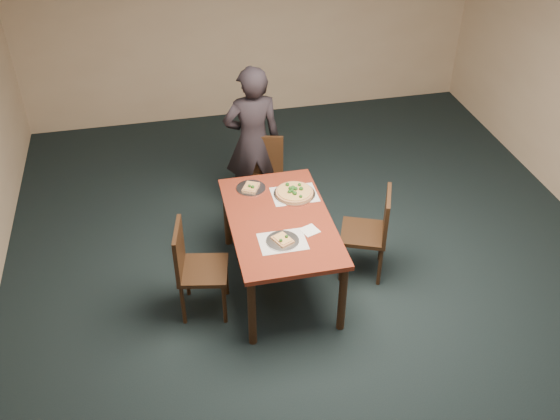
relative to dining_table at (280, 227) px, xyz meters
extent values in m
plane|color=black|center=(0.38, -0.47, -0.66)|extent=(8.00, 8.00, 0.00)
plane|color=#CBAD8D|center=(0.38, 3.53, 0.74)|extent=(6.00, 0.00, 6.00)
plane|color=white|center=(0.38, -0.47, 2.14)|extent=(8.00, 8.00, 0.00)
cube|color=#601E13|center=(0.00, 0.00, 0.07)|extent=(0.90, 1.50, 0.04)
cylinder|color=black|center=(-0.39, -0.69, -0.31)|extent=(0.07, 0.07, 0.70)
cylinder|color=black|center=(-0.39, 0.69, -0.31)|extent=(0.07, 0.07, 0.70)
cylinder|color=black|center=(0.39, -0.69, -0.31)|extent=(0.07, 0.07, 0.70)
cylinder|color=black|center=(0.39, 0.69, -0.31)|extent=(0.07, 0.07, 0.70)
cube|color=black|center=(0.04, 1.03, -0.21)|extent=(0.51, 0.51, 0.04)
cylinder|color=black|center=(-0.18, 0.90, -0.44)|extent=(0.04, 0.04, 0.43)
cylinder|color=black|center=(-0.09, 1.25, -0.44)|extent=(0.04, 0.04, 0.43)
cylinder|color=black|center=(0.17, 0.81, -0.44)|extent=(0.04, 0.04, 0.43)
cylinder|color=black|center=(0.26, 1.16, -0.44)|extent=(0.04, 0.04, 0.43)
cube|color=black|center=(0.09, 1.21, 0.03)|extent=(0.42, 0.14, 0.44)
cube|color=black|center=(-0.73, -0.19, -0.21)|extent=(0.49, 0.49, 0.04)
cylinder|color=black|center=(-0.59, -0.40, -0.44)|extent=(0.04, 0.04, 0.43)
cylinder|color=black|center=(-0.94, -0.34, -0.44)|extent=(0.04, 0.04, 0.43)
cylinder|color=black|center=(-0.52, -0.05, -0.44)|extent=(0.04, 0.04, 0.43)
cylinder|color=black|center=(-0.87, 0.02, -0.44)|extent=(0.04, 0.04, 0.43)
cube|color=black|center=(-0.91, -0.16, 0.03)|extent=(0.11, 0.42, 0.44)
cube|color=black|center=(0.81, 0.00, -0.21)|extent=(0.55, 0.55, 0.04)
cylinder|color=black|center=(0.71, 0.24, -0.44)|extent=(0.04, 0.04, 0.43)
cylinder|color=black|center=(1.04, 0.10, -0.44)|extent=(0.04, 0.04, 0.43)
cylinder|color=black|center=(0.57, -0.10, -0.44)|extent=(0.04, 0.04, 0.43)
cylinder|color=black|center=(0.90, -0.23, -0.44)|extent=(0.04, 0.04, 0.43)
cube|color=black|center=(0.98, -0.07, 0.03)|extent=(0.19, 0.40, 0.44)
imported|color=black|center=(-0.01, 1.27, 0.17)|extent=(0.62, 0.42, 1.66)
cube|color=white|center=(0.21, 0.34, 0.09)|extent=(0.42, 0.32, 0.00)
cube|color=white|center=(-0.05, -0.31, 0.09)|extent=(0.40, 0.30, 0.00)
cylinder|color=silver|center=(0.21, 0.34, 0.10)|extent=(0.39, 0.39, 0.01)
cylinder|color=#B37344|center=(0.21, 0.34, 0.12)|extent=(0.35, 0.35, 0.02)
cylinder|color=#F1E17E|center=(0.21, 0.34, 0.13)|extent=(0.31, 0.31, 0.01)
sphere|color=#184214|center=(0.23, 0.36, 0.15)|extent=(0.04, 0.04, 0.04)
sphere|color=#184214|center=(0.19, 0.34, 0.14)|extent=(0.04, 0.04, 0.04)
sphere|color=#184214|center=(0.17, 0.45, 0.15)|extent=(0.04, 0.04, 0.04)
sphere|color=#184214|center=(0.20, 0.37, 0.14)|extent=(0.03, 0.03, 0.03)
sphere|color=#184214|center=(0.16, 0.33, 0.14)|extent=(0.03, 0.03, 0.03)
sphere|color=#184214|center=(0.20, 0.30, 0.14)|extent=(0.03, 0.03, 0.03)
sphere|color=#184214|center=(0.21, 0.38, 0.15)|extent=(0.04, 0.04, 0.04)
sphere|color=#184214|center=(0.25, 0.23, 0.14)|extent=(0.03, 0.03, 0.03)
sphere|color=#184214|center=(0.18, 0.38, 0.14)|extent=(0.04, 0.04, 0.04)
sphere|color=#184214|center=(0.28, 0.42, 0.14)|extent=(0.03, 0.03, 0.03)
sphere|color=#184214|center=(0.28, 0.35, 0.15)|extent=(0.04, 0.04, 0.04)
sphere|color=#184214|center=(0.21, 0.29, 0.15)|extent=(0.04, 0.04, 0.04)
cylinder|color=silver|center=(-0.05, -0.31, 0.10)|extent=(0.28, 0.28, 0.01)
cube|color=#B37344|center=(-0.05, -0.31, 0.11)|extent=(0.19, 0.21, 0.02)
cube|color=#F1E17E|center=(-0.05, -0.31, 0.12)|extent=(0.15, 0.17, 0.01)
sphere|color=#184214|center=(-0.01, -0.30, 0.13)|extent=(0.03, 0.03, 0.03)
sphere|color=#184214|center=(-0.07, -0.35, 0.14)|extent=(0.03, 0.03, 0.03)
cylinder|color=silver|center=(-0.17, 0.53, 0.10)|extent=(0.28, 0.28, 0.01)
cube|color=#B37344|center=(-0.17, 0.53, 0.11)|extent=(0.19, 0.21, 0.02)
cube|color=#F1E17E|center=(-0.17, 0.53, 0.12)|extent=(0.15, 0.17, 0.01)
sphere|color=#184214|center=(-0.15, 0.49, 0.13)|extent=(0.03, 0.03, 0.03)
sphere|color=#184214|center=(-0.18, 0.52, 0.13)|extent=(0.03, 0.03, 0.03)
cube|color=white|center=(0.22, -0.22, 0.09)|extent=(0.18, 0.18, 0.01)
camera|label=1|loc=(-0.95, -4.31, 3.42)|focal=40.00mm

